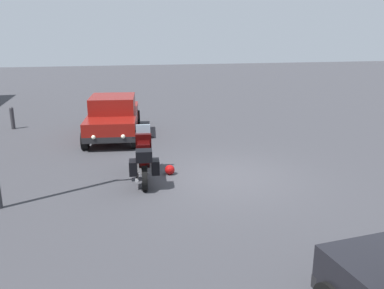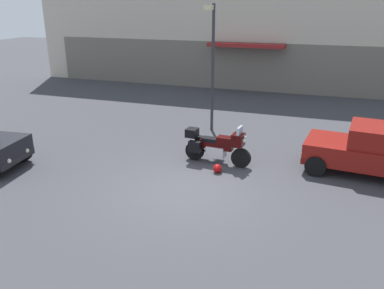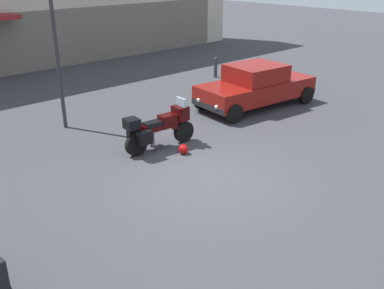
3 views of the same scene
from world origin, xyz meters
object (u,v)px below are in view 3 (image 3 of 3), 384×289
(bollard_curbside, at_px, (216,67))
(motorcycle, at_px, (159,128))
(streetlamp_curbside, at_px, (56,32))
(car_sedan_far, at_px, (256,86))
(helmet, at_px, (183,149))

(bollard_curbside, bearing_deg, motorcycle, -146.37)
(streetlamp_curbside, bearing_deg, car_sedan_far, -23.08)
(motorcycle, height_order, car_sedan_far, car_sedan_far)
(streetlamp_curbside, distance_m, bollard_curbside, 8.75)
(motorcycle, relative_size, bollard_curbside, 2.43)
(helmet, bearing_deg, car_sedan_far, 16.29)
(streetlamp_curbside, xyz_separation_m, bollard_curbside, (8.25, 1.46, -2.53))
(motorcycle, distance_m, helmet, 0.91)
(helmet, distance_m, car_sedan_far, 5.01)
(car_sedan_far, xyz_separation_m, bollard_curbside, (2.10, 4.08, -0.29))
(helmet, relative_size, bollard_curbside, 0.30)
(helmet, distance_m, bollard_curbside, 8.79)
(motorcycle, xyz_separation_m, helmet, (0.25, -0.74, -0.48))
(car_sedan_far, xyz_separation_m, streetlamp_curbside, (-6.15, 2.62, 2.24))
(streetlamp_curbside, bearing_deg, motorcycle, -70.94)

